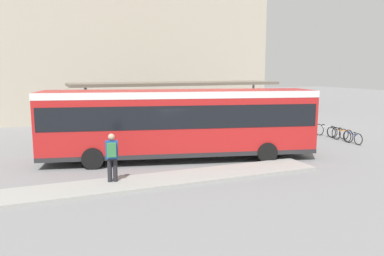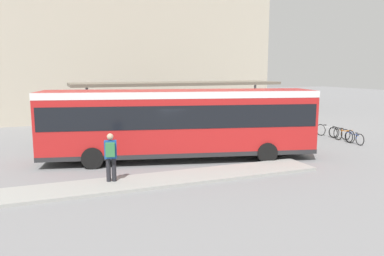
{
  "view_description": "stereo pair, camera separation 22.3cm",
  "coord_description": "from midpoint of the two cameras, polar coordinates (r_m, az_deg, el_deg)",
  "views": [
    {
      "loc": [
        -5.94,
        -16.05,
        4.16
      ],
      "look_at": [
        0.62,
        0.0,
        1.45
      ],
      "focal_mm": 35.0,
      "sensor_mm": 36.0,
      "label": 1
    },
    {
      "loc": [
        -5.74,
        -16.13,
        4.16
      ],
      "look_at": [
        0.62,
        0.0,
        1.45
      ],
      "focal_mm": 35.0,
      "sensor_mm": 36.0,
      "label": 2
    }
  ],
  "objects": [
    {
      "name": "station_shelter",
      "position": [
        23.79,
        -2.59,
        6.7
      ],
      "size": [
        13.2,
        3.18,
        3.39
      ],
      "color": "#706656",
      "rests_on": "ground_plane"
    },
    {
      "name": "potted_planter_near_shelter",
      "position": [
        22.26,
        2.26,
        -0.22
      ],
      "size": [
        0.77,
        0.77,
        1.23
      ],
      "color": "slate",
      "rests_on": "ground_plane"
    },
    {
      "name": "bicycle_black",
      "position": [
        24.5,
        21.04,
        -0.7
      ],
      "size": [
        0.48,
        1.53,
        0.67
      ],
      "rotation": [
        0.0,
        0.0,
        1.74
      ],
      "color": "black",
      "rests_on": "ground_plane"
    },
    {
      "name": "pedestrian_waiting",
      "position": [
        13.82,
        -12.56,
        -3.97
      ],
      "size": [
        0.47,
        0.52,
        1.78
      ],
      "rotation": [
        0.0,
        0.0,
        1.36
      ],
      "color": "#232328",
      "rests_on": "curb_island"
    },
    {
      "name": "station_building",
      "position": [
        38.72,
        -10.94,
        16.83
      ],
      "size": [
        23.48,
        15.02,
        19.25
      ],
      "color": "#BCB29E",
      "rests_on": "ground_plane"
    },
    {
      "name": "bicycle_orange",
      "position": [
        23.66,
        21.66,
        -0.94
      ],
      "size": [
        0.48,
        1.8,
        0.77
      ],
      "rotation": [
        0.0,
        0.0,
        -1.63
      ],
      "color": "black",
      "rests_on": "ground_plane"
    },
    {
      "name": "bicycle_blue",
      "position": [
        23.11,
        23.02,
        -1.36
      ],
      "size": [
        0.48,
        1.55,
        0.67
      ],
      "rotation": [
        0.0,
        0.0,
        1.49
      ],
      "color": "black",
      "rests_on": "ground_plane"
    },
    {
      "name": "city_bus",
      "position": [
        17.27,
        -2.24,
        1.3
      ],
      "size": [
        12.62,
        5.29,
        3.23
      ],
      "rotation": [
        0.0,
        0.0,
        -0.24
      ],
      "color": "red",
      "rests_on": "ground_plane"
    },
    {
      "name": "curb_island",
      "position": [
        14.2,
        -5.49,
        -7.95
      ],
      "size": [
        13.2,
        1.8,
        0.12
      ],
      "color": "#9E9E99",
      "rests_on": "ground_plane"
    },
    {
      "name": "ground_plane",
      "position": [
        17.61,
        -2.23,
        -4.8
      ],
      "size": [
        120.0,
        120.0,
        0.0
      ],
      "primitive_type": "plane",
      "color": "gray"
    },
    {
      "name": "bicycle_white",
      "position": [
        24.92,
        19.43,
        -0.36
      ],
      "size": [
        0.48,
        1.73,
        0.75
      ],
      "rotation": [
        0.0,
        0.0,
        -1.4
      ],
      "color": "black",
      "rests_on": "ground_plane"
    }
  ]
}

